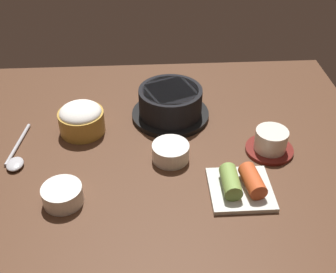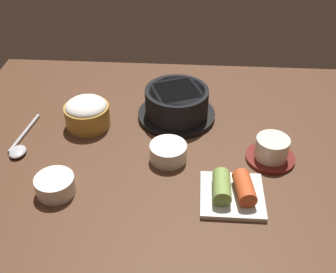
# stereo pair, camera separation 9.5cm
# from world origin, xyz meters

# --- Properties ---
(dining_table) EXTENTS (1.00, 0.76, 0.02)m
(dining_table) POSITION_xyz_m (0.00, 0.00, 0.01)
(dining_table) COLOR #4C2D1C
(dining_table) RESTS_ON ground
(stone_pot) EXTENTS (0.19, 0.19, 0.08)m
(stone_pot) POSITION_xyz_m (0.03, 0.10, 0.06)
(stone_pot) COLOR black
(stone_pot) RESTS_ON dining_table
(rice_bowl) EXTENTS (0.11, 0.11, 0.07)m
(rice_bowl) POSITION_xyz_m (-0.18, 0.05, 0.06)
(rice_bowl) COLOR #B78C38
(rice_bowl) RESTS_ON dining_table
(tea_cup_with_saucer) EXTENTS (0.11, 0.11, 0.06)m
(tea_cup_with_saucer) POSITION_xyz_m (0.25, -0.05, 0.05)
(tea_cup_with_saucer) COLOR maroon
(tea_cup_with_saucer) RESTS_ON dining_table
(banchan_cup_center) EXTENTS (0.08, 0.08, 0.04)m
(banchan_cup_center) POSITION_xyz_m (0.02, -0.06, 0.04)
(banchan_cup_center) COLOR white
(banchan_cup_center) RESTS_ON dining_table
(kimchi_plate) EXTENTS (0.12, 0.12, 0.05)m
(kimchi_plate) POSITION_xyz_m (0.16, -0.17, 0.04)
(kimchi_plate) COLOR silver
(kimchi_plate) RESTS_ON dining_table
(side_bowl_near) EXTENTS (0.08, 0.08, 0.04)m
(side_bowl_near) POSITION_xyz_m (-0.19, -0.18, 0.04)
(side_bowl_near) COLOR white
(side_bowl_near) RESTS_ON dining_table
(spoon) EXTENTS (0.04, 0.17, 0.01)m
(spoon) POSITION_xyz_m (-0.31, -0.05, 0.03)
(spoon) COLOR #B7B7BC
(spoon) RESTS_ON dining_table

